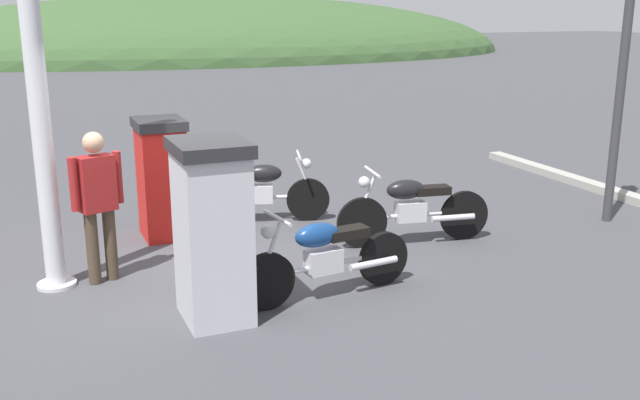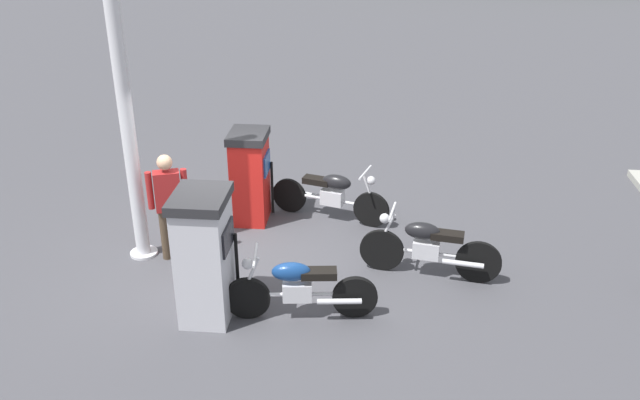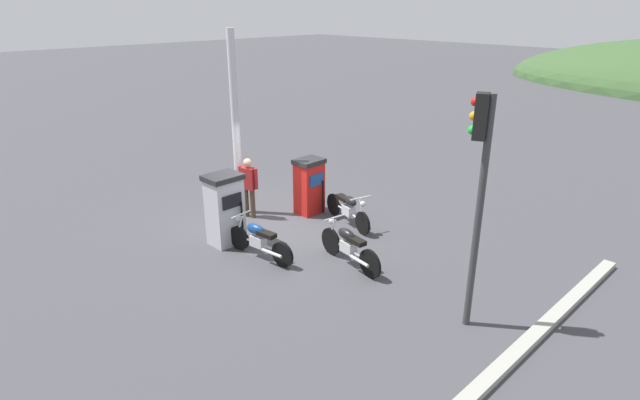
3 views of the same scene
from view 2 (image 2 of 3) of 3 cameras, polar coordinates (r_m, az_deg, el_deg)
The scene contains 8 objects.
ground_plane at distance 9.74m, azimuth -6.54°, elevation -5.24°, with size 120.00×120.00×0.00m, color #424247.
fuel_pump_near at distance 8.23m, azimuth -9.86°, elevation -4.74°, with size 0.69×0.83×1.69m.
fuel_pump_far at distance 10.59m, azimuth -6.01°, elevation 2.05°, with size 0.63×0.76×1.50m.
motorcycle_near_pump at distance 8.28m, azimuth -1.85°, elevation -7.50°, with size 1.90×0.56×0.92m.
motorcycle_far_pump at distance 10.66m, azimuth 1.00°, elevation 0.56°, with size 1.95×0.79×0.93m.
motorcycle_extra at distance 9.23m, azimuth 9.22°, elevation -3.92°, with size 1.94×0.61×0.95m.
attendant_person at distance 9.59m, azimuth -12.86°, elevation -0.06°, with size 0.57×0.31×1.61m.
canopy_support_pole at distance 9.30m, azimuth -16.42°, elevation 7.92°, with size 0.40×0.40×4.76m.
Camera 2 is at (2.02, -8.14, 4.94)m, focal length 37.32 mm.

